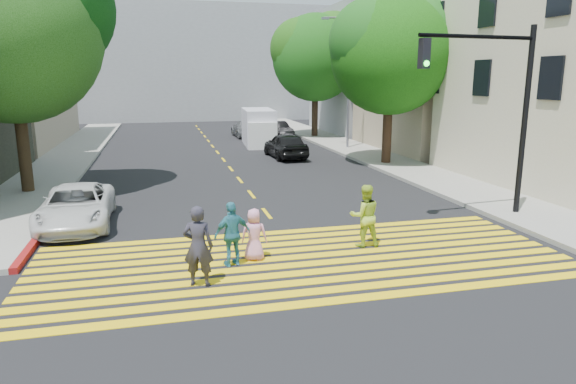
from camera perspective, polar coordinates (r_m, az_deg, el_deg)
name	(u,v)px	position (r m, az deg, el deg)	size (l,w,h in m)	color
ground	(320,279)	(11.96, 3.53, -9.64)	(120.00, 120.00, 0.00)	black
sidewalk_left	(73,154)	(33.24, -22.79, 3.94)	(3.00, 40.00, 0.15)	gray
sidewalk_right	(386,161)	(28.51, 10.82, 3.42)	(3.00, 60.00, 0.15)	gray
curb_red	(47,225)	(17.48, -25.16, -3.33)	(0.20, 8.00, 0.16)	maroon
crosswalk	(304,260)	(13.09, 1.84, -7.58)	(13.40, 5.30, 0.01)	yellow
lane_line	(215,149)	(33.52, -8.12, 4.75)	(0.12, 34.40, 0.01)	yellow
building_right_tan	(458,70)	(34.79, 18.35, 12.79)	(10.00, 10.00, 10.00)	tan
building_right_grey	(384,71)	(44.51, 10.66, 13.03)	(10.00, 10.00, 10.00)	gray
backdrop_block	(188,63)	(58.65, -11.03, 13.84)	(30.00, 8.00, 12.00)	gray
tree_left	(12,24)	(22.41, -28.29, 16.14)	(7.73, 7.33, 9.59)	#382D19
tree_right_near	(392,48)	(27.33, 11.48, 15.44)	(7.16, 6.68, 8.84)	black
tree_right_far	(317,53)	(39.49, 3.20, 15.17)	(8.10, 7.74, 9.31)	black
pedestrian_man	(198,246)	(11.45, -9.95, -5.95)	(0.67, 0.44, 1.83)	#2C2A36
pedestrian_woman	(365,216)	(14.08, 8.53, -2.62)	(0.83, 0.65, 1.72)	#AACD37
pedestrian_child	(254,235)	(12.95, -3.79, -4.74)	(0.65, 0.42, 1.33)	#EE97C1
pedestrian_extra	(232,234)	(12.58, -6.20, -4.66)	(0.94, 0.39, 1.60)	teal
white_sedan	(76,206)	(17.18, -22.47, -1.48)	(2.07, 4.49, 1.25)	silver
dark_car_near	(286,145)	(29.46, -0.28, 5.22)	(1.72, 4.28, 1.46)	black
silver_car	(246,129)	(40.14, -4.72, 7.02)	(1.79, 4.39, 1.27)	gray
dark_car_parked	(278,130)	(39.23, -1.13, 6.93)	(1.34, 3.83, 1.26)	black
white_van	(259,128)	(35.08, -3.26, 7.08)	(2.31, 5.25, 2.41)	silver
traffic_signal	(498,96)	(17.45, 22.32, 9.84)	(4.17, 0.66, 6.12)	black
street_lamp	(346,74)	(32.88, 6.52, 12.91)	(1.86, 0.50, 8.24)	slate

